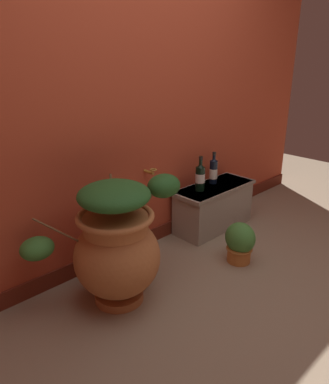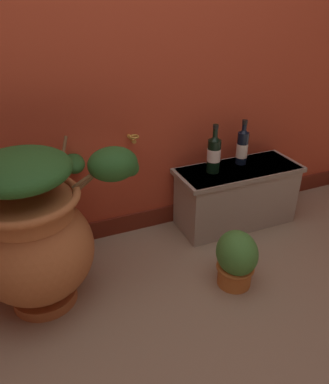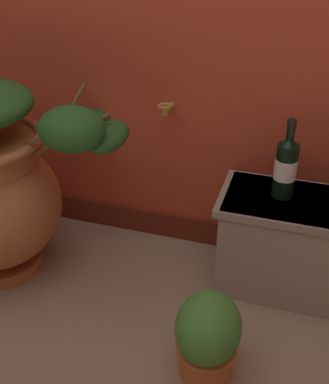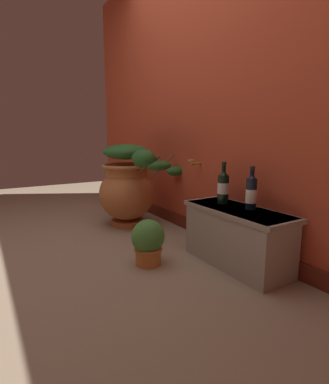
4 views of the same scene
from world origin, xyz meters
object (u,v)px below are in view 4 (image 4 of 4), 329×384
at_px(wine_bottle_left, 251,192).
at_px(wine_bottle_middle, 223,186).
at_px(terracotta_urn, 128,185).
at_px(potted_shrub, 148,242).

distance_m(wine_bottle_left, wine_bottle_middle, 0.23).
bearing_deg(terracotta_urn, potted_shrub, -16.86).
xyz_separation_m(terracotta_urn, wine_bottle_left, (1.30, 0.29, 0.11)).
height_order(wine_bottle_left, wine_bottle_middle, wine_bottle_middle).
bearing_deg(potted_shrub, terracotta_urn, 163.14).
distance_m(wine_bottle_middle, potted_shrub, 0.66).
relative_size(wine_bottle_middle, potted_shrub, 0.94).
height_order(terracotta_urn, wine_bottle_middle, terracotta_urn).
relative_size(wine_bottle_left, wine_bottle_middle, 0.96).
bearing_deg(terracotta_urn, wine_bottle_middle, 13.27).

